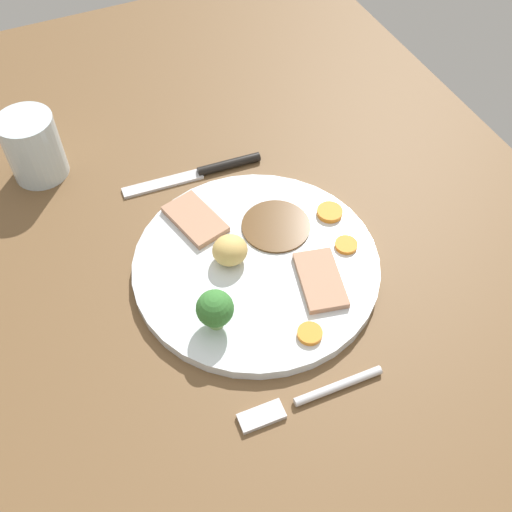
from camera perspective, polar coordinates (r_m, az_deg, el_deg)
The scene contains 13 objects.
dining_table at distance 71.66cm, azimuth -2.07°, elevation -1.32°, with size 120.00×84.00×3.60cm, color brown.
dinner_plate at distance 68.89cm, azimuth -0.00°, elevation -0.87°, with size 28.05×28.05×1.40cm, color white.
gravy_pool at distance 71.54cm, azimuth 1.89°, elevation 2.85°, with size 8.16×8.16×0.30cm, color #563819.
meat_slice_main at distance 66.69cm, azimuth 6.09°, elevation -2.25°, with size 7.91×4.42×0.80cm, color tan.
meat_slice_under at distance 72.25cm, azimuth -5.76°, elevation 3.48°, with size 7.81×4.52×0.80cm, color tan.
roast_potato_left at distance 67.29cm, azimuth -2.47°, elevation 0.55°, with size 3.81×3.99×3.31cm, color #D8B260.
carrot_coin_front at distance 70.29cm, azimuth 8.50°, elevation 1.04°, with size 2.63×2.63×0.50cm, color orange.
carrot_coin_back at distance 62.92cm, azimuth 5.09°, elevation -7.30°, with size 2.63×2.63×0.61cm, color orange.
carrot_coin_side at distance 73.27cm, azimuth 6.97°, elevation 4.12°, with size 3.11×3.11×0.64cm, color orange.
broccoli_floret at distance 61.43cm, azimuth -3.89°, elevation -5.02°, with size 3.91×3.91×4.89cm.
fork at distance 61.00cm, azimuth 4.85°, elevation -13.22°, with size 2.16×15.29×0.90cm.
knife at distance 79.76cm, azimuth -4.84°, elevation 7.98°, with size 2.64×18.56×1.20cm.
water_glass at distance 82.00cm, azimuth -20.28°, elevation 9.63°, with size 7.00×7.00×8.68cm, color silver.
Camera 1 is at (-40.15, 15.23, 59.16)cm, focal length 42.41 mm.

